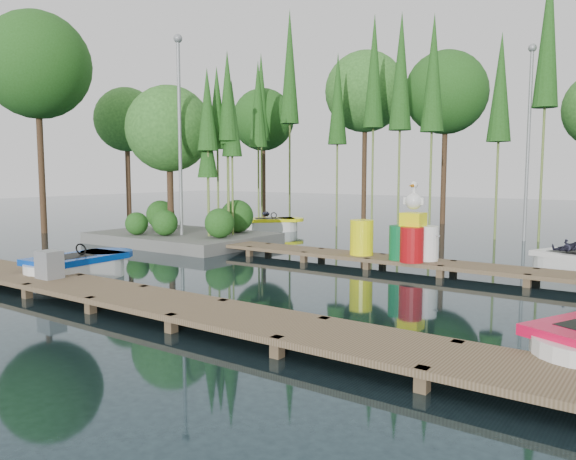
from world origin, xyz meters
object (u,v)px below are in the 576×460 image
Objects in this scene: boat_blue at (78,268)px; utility_cabinet at (49,265)px; island at (181,156)px; boat_yellow_far at (272,225)px; drum_cluster at (413,237)px; yellow_barrel at (362,237)px.

boat_blue is 1.41m from utility_cabinet.
boat_blue is (3.28, -6.61, -2.91)m from island.
boat_blue is 1.06× the size of boat_yellow_far.
island is at bearing 174.30° from drum_cluster.
utility_cabinet is 8.02m from yellow_barrel.
drum_cluster is at bearing 39.05° from boat_blue.
yellow_barrel is (7.90, -0.79, -2.40)m from island.
drum_cluster is (9.47, -0.95, -2.27)m from island.
yellow_barrel reaches higher than boat_yellow_far.
utility_cabinet is 8.78m from drum_cluster.
island reaches higher than boat_yellow_far.
island is at bearing 117.04° from utility_cabinet.
boat_blue is at bearing -100.81° from boat_yellow_far.
island is 2.46× the size of boat_yellow_far.
island is 9.79m from drum_cluster.
boat_blue is 8.42m from drum_cluster.
utility_cabinet is 0.29× the size of drum_cluster.
boat_yellow_far is 4.55× the size of utility_cabinet.
island is 9.12m from utility_cabinet.
island reaches higher than drum_cluster.
island is at bearing 112.96° from boat_blue.
boat_blue is 2.99× the size of yellow_barrel.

